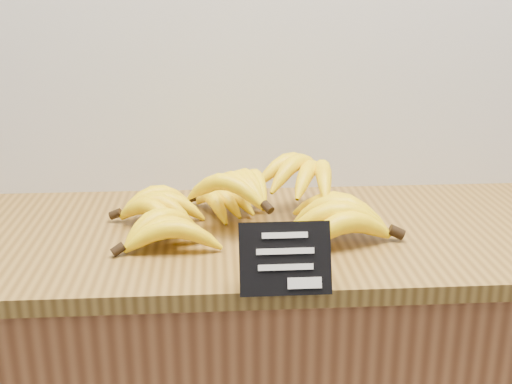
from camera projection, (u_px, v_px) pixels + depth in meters
The scene contains 3 objects.
counter_top at pixel (254, 235), 1.24m from camera, with size 1.35×0.54×0.03m, color brown.
chalkboard_sign at pixel (285, 259), 0.97m from camera, with size 0.14×0.01×0.11m, color black.
banana_pile at pixel (250, 205), 1.22m from camera, with size 0.54×0.40×0.12m.
Camera 1 is at (-0.12, 1.60, 1.38)m, focal length 45.00 mm.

